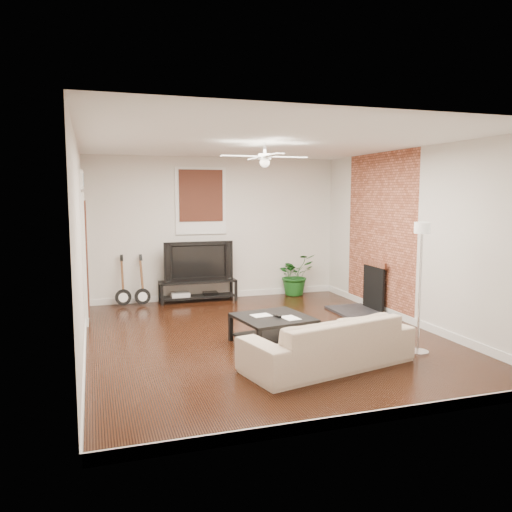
% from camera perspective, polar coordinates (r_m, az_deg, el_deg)
% --- Properties ---
extents(room, '(5.01, 6.01, 2.81)m').
position_cam_1_polar(room, '(7.32, 0.96, 1.59)').
color(room, black).
rests_on(room, ground).
extents(brick_accent, '(0.02, 2.20, 2.80)m').
position_cam_1_polar(brick_accent, '(9.28, 13.62, 2.52)').
color(brick_accent, brown).
rests_on(brick_accent, floor).
extents(fireplace, '(0.80, 1.10, 0.92)m').
position_cam_1_polar(fireplace, '(9.25, 11.93, -3.32)').
color(fireplace, black).
rests_on(fireplace, floor).
extents(window_back, '(1.00, 0.06, 1.30)m').
position_cam_1_polar(window_back, '(10.08, -6.15, 6.13)').
color(window_back, '#37150F').
rests_on(window_back, wall_back).
extents(door_left, '(0.08, 1.00, 2.50)m').
position_cam_1_polar(door_left, '(8.84, -18.49, 1.17)').
color(door_left, white).
rests_on(door_left, wall_left).
extents(tv_stand, '(1.49, 0.40, 0.42)m').
position_cam_1_polar(tv_stand, '(10.04, -6.48, -3.88)').
color(tv_stand, black).
rests_on(tv_stand, floor).
extents(tv, '(1.33, 0.17, 0.77)m').
position_cam_1_polar(tv, '(9.97, -6.55, -0.51)').
color(tv, black).
rests_on(tv, tv_stand).
extents(coffee_table, '(1.08, 1.08, 0.40)m').
position_cam_1_polar(coffee_table, '(7.17, 1.90, -8.29)').
color(coffee_table, black).
rests_on(coffee_table, floor).
extents(sofa, '(2.25, 1.29, 0.62)m').
position_cam_1_polar(sofa, '(6.33, 8.02, -9.39)').
color(sofa, '#C8B296').
rests_on(sofa, floor).
extents(floor_lamp, '(0.34, 0.34, 1.73)m').
position_cam_1_polar(floor_lamp, '(6.96, 17.80, -3.45)').
color(floor_lamp, silver).
rests_on(floor_lamp, floor).
extents(potted_plant, '(0.93, 0.86, 0.86)m').
position_cam_1_polar(potted_plant, '(10.61, 4.37, -2.06)').
color(potted_plant, '#18551A').
rests_on(potted_plant, floor).
extents(guitar_left, '(0.31, 0.23, 0.96)m').
position_cam_1_polar(guitar_left, '(9.79, -14.63, -2.71)').
color(guitar_left, black).
rests_on(guitar_left, floor).
extents(guitar_right, '(0.33, 0.25, 0.96)m').
position_cam_1_polar(guitar_right, '(9.78, -12.57, -2.66)').
color(guitar_right, black).
rests_on(guitar_right, floor).
extents(ceiling_fan, '(1.24, 1.24, 0.32)m').
position_cam_1_polar(ceiling_fan, '(7.30, 0.98, 11.00)').
color(ceiling_fan, white).
rests_on(ceiling_fan, ceiling).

